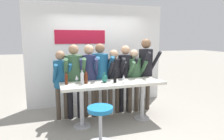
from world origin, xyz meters
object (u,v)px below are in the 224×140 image
(person_far_left, at_px, (61,77))
(decorative_vase, at_px, (105,78))
(person_center_right, at_px, (114,75))
(wine_bottle_2, at_px, (66,79))
(tasting_table, at_px, (113,88))
(person_center, at_px, (100,72))
(person_far_right, at_px, (134,74))
(person_left, at_px, (74,74))
(wine_bottle_3, at_px, (82,78))
(wine_bottle_1, at_px, (115,76))
(bar_stool, at_px, (100,120))
(person_center_left, at_px, (89,73))
(wine_bottle_0, at_px, (86,77))
(wine_glass_0, at_px, (124,77))
(person_right, at_px, (125,71))
(person_rightmost, at_px, (146,66))
(wine_glass_1, at_px, (77,78))

(person_far_left, relative_size, decorative_vase, 7.22)
(person_center_right, distance_m, wine_bottle_2, 1.25)
(tasting_table, height_order, wine_bottle_2, wine_bottle_2)
(person_center, distance_m, person_far_right, 0.85)
(person_left, xyz_separation_m, wine_bottle_3, (0.09, -0.52, 0.01))
(person_left, bearing_deg, wine_bottle_1, -32.35)
(wine_bottle_1, bearing_deg, decorative_vase, 157.84)
(person_center, bearing_deg, wine_bottle_3, -141.79)
(bar_stool, xyz_separation_m, wine_bottle_1, (0.53, 0.79, 0.59))
(tasting_table, bearing_deg, wine_bottle_3, -177.56)
(person_far_left, bearing_deg, decorative_vase, -36.99)
(person_far_right, distance_m, wine_bottle_3, 1.45)
(person_far_right, bearing_deg, person_center_left, 172.35)
(wine_bottle_0, bearing_deg, person_center_left, 69.74)
(bar_stool, xyz_separation_m, wine_glass_0, (0.68, 0.68, 0.58))
(person_far_left, bearing_deg, person_far_right, -9.90)
(person_far_right, bearing_deg, person_center_right, 167.37)
(wine_bottle_0, height_order, decorative_vase, wine_bottle_0)
(person_far_right, distance_m, wine_bottle_1, 0.84)
(person_far_left, height_order, wine_bottle_2, person_far_left)
(wine_bottle_2, bearing_deg, person_center_left, 34.70)
(person_right, bearing_deg, person_center_right, -175.99)
(bar_stool, bearing_deg, wine_bottle_0, 95.25)
(person_rightmost, bearing_deg, person_left, 168.08)
(wine_bottle_0, bearing_deg, bar_stool, -84.75)
(tasting_table, distance_m, person_center_right, 0.58)
(person_rightmost, xyz_separation_m, wine_bottle_0, (-1.61, -0.44, -0.10))
(person_center_left, relative_size, wine_bottle_1, 5.72)
(wine_bottle_2, xyz_separation_m, wine_bottle_3, (0.31, -0.12, 0.02))
(tasting_table, bearing_deg, wine_bottle_0, 174.43)
(wine_bottle_0, relative_size, decorative_vase, 1.28)
(bar_stool, bearing_deg, person_center_left, 86.89)
(wine_bottle_1, bearing_deg, wine_glass_0, -34.42)
(wine_bottle_0, bearing_deg, decorative_vase, -2.64)
(person_far_left, distance_m, person_center_right, 1.25)
(bar_stool, relative_size, wine_glass_0, 3.95)
(decorative_vase, bearing_deg, person_rightmost, 20.73)
(person_rightmost, relative_size, wine_bottle_1, 6.15)
(person_rightmost, relative_size, decorative_vase, 8.39)
(person_right, distance_m, wine_glass_0, 0.77)
(person_center_right, bearing_deg, person_center, 173.05)
(person_center_right, bearing_deg, person_center_left, 179.26)
(person_left, bearing_deg, person_far_right, 0.81)
(bar_stool, distance_m, person_center_left, 1.44)
(person_center, xyz_separation_m, wine_glass_1, (-0.62, -0.42, -0.03))
(wine_bottle_3, bearing_deg, person_rightmost, 17.15)
(person_far_right, relative_size, wine_bottle_3, 4.88)
(person_right, relative_size, wine_bottle_0, 5.99)
(bar_stool, relative_size, decorative_vase, 3.17)
(person_right, height_order, person_rightmost, person_rightmost)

